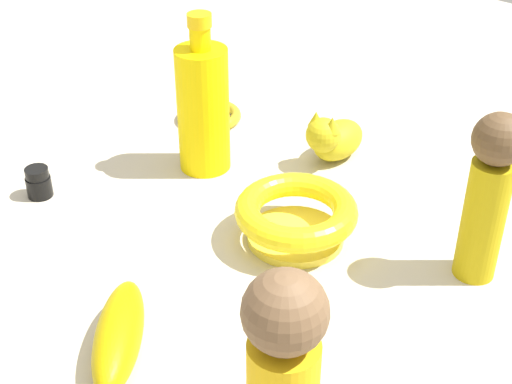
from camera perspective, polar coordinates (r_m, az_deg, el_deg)
The scene contains 8 objects.
ground at distance 0.93m, azimuth 0.00°, elevation -3.01°, with size 2.00×2.00×0.00m, color #BCB29E.
bangle at distance 1.18m, azimuth -3.57°, elevation 5.84°, with size 0.10×0.10×0.02m, color #B4991C.
person_figure_child at distance 0.83m, azimuth 17.29°, elevation -0.03°, with size 0.06×0.06×0.20m.
nail_polish_jar at distance 1.02m, azimuth -16.22°, elevation 0.71°, with size 0.03×0.03×0.04m.
banana at distance 0.76m, azimuth -10.40°, elevation -10.64°, with size 0.16×0.05×0.05m, color #B39606.
bowl at distance 0.89m, azimuth 3.07°, elevation -1.79°, with size 0.15×0.15×0.06m.
bottle_tall at distance 1.01m, azimuth -4.05°, elevation 6.47°, with size 0.07×0.07×0.22m.
cat_figurine at distance 1.06m, azimuth 5.95°, elevation 4.13°, with size 0.12×0.06×0.08m.
Camera 1 is at (0.56, 0.49, 0.54)m, focal length 52.58 mm.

